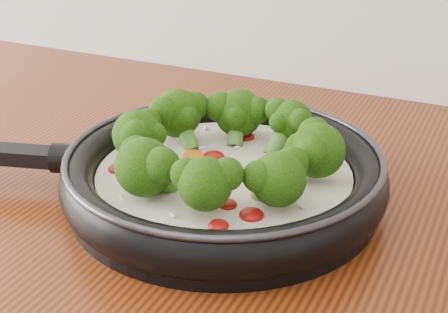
% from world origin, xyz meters
% --- Properties ---
extents(skillet, '(0.54, 0.40, 0.09)m').
position_xyz_m(skillet, '(-0.05, 1.11, 0.93)').
color(skillet, black).
rests_on(skillet, counter).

